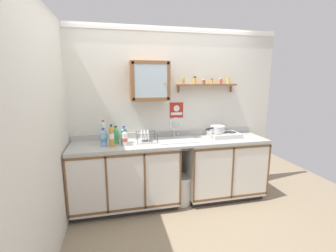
% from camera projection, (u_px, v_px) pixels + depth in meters
% --- Properties ---
extents(floor, '(5.73, 5.73, 0.00)m').
position_uv_depth(floor, '(178.00, 215.00, 3.06)').
color(floor, gray).
rests_on(floor, ground).
extents(back_wall, '(3.33, 0.07, 2.46)m').
position_uv_depth(back_wall, '(167.00, 114.00, 3.44)').
color(back_wall, silver).
rests_on(back_wall, ground).
extents(side_wall_left, '(0.05, 3.43, 2.46)m').
position_uv_depth(side_wall_left, '(47.00, 134.00, 2.24)').
color(side_wall_left, silver).
rests_on(side_wall_left, ground).
extents(lower_cabinet_run, '(1.41, 0.57, 0.88)m').
position_uv_depth(lower_cabinet_run, '(125.00, 177.00, 3.16)').
color(lower_cabinet_run, black).
rests_on(lower_cabinet_run, ground).
extents(lower_cabinet_run_right, '(1.14, 0.57, 0.88)m').
position_uv_depth(lower_cabinet_run_right, '(223.00, 168.00, 3.48)').
color(lower_cabinet_run_right, black).
rests_on(lower_cabinet_run_right, ground).
extents(countertop, '(2.69, 0.60, 0.03)m').
position_uv_depth(countertop, '(172.00, 142.00, 3.21)').
color(countertop, '#B2B2AD').
rests_on(countertop, lower_cabinet_run).
extents(backsplash, '(2.69, 0.02, 0.08)m').
position_uv_depth(backsplash, '(168.00, 134.00, 3.46)').
color(backsplash, '#B2B2AD').
rests_on(backsplash, countertop).
extents(sink, '(0.52, 0.42, 0.41)m').
position_uv_depth(sink, '(176.00, 141.00, 3.27)').
color(sink, silver).
rests_on(sink, countertop).
extents(hot_plate_stove, '(0.43, 0.30, 0.07)m').
position_uv_depth(hot_plate_stove, '(224.00, 135.00, 3.42)').
color(hot_plate_stove, silver).
rests_on(hot_plate_stove, countertop).
extents(saucepan, '(0.33, 0.23, 0.10)m').
position_uv_depth(saucepan, '(217.00, 129.00, 3.40)').
color(saucepan, silver).
rests_on(saucepan, hot_plate_stove).
extents(bottle_opaque_white_0, '(0.07, 0.07, 0.21)m').
position_uv_depth(bottle_opaque_white_0, '(125.00, 138.00, 2.97)').
color(bottle_opaque_white_0, white).
rests_on(bottle_opaque_white_0, countertop).
extents(bottle_soda_green_1, '(0.07, 0.07, 0.23)m').
position_uv_depth(bottle_soda_green_1, '(116.00, 135.00, 3.08)').
color(bottle_soda_green_1, '#4CB266').
rests_on(bottle_soda_green_1, countertop).
extents(bottle_water_clear_2, '(0.07, 0.07, 0.31)m').
position_uv_depth(bottle_water_clear_2, '(104.00, 133.00, 3.08)').
color(bottle_water_clear_2, silver).
rests_on(bottle_water_clear_2, countertop).
extents(bottle_juice_amber_3, '(0.06, 0.06, 0.28)m').
position_uv_depth(bottle_juice_amber_3, '(111.00, 136.00, 2.91)').
color(bottle_juice_amber_3, gold).
rests_on(bottle_juice_amber_3, countertop).
extents(bottle_detergent_teal_4, '(0.09, 0.09, 0.24)m').
position_uv_depth(bottle_detergent_teal_4, '(124.00, 135.00, 3.07)').
color(bottle_detergent_teal_4, teal).
rests_on(bottle_detergent_teal_4, countertop).
extents(bottle_water_blue_5, '(0.08, 0.08, 0.23)m').
position_uv_depth(bottle_water_blue_5, '(104.00, 138.00, 2.95)').
color(bottle_water_blue_5, '#8CB7E0').
rests_on(bottle_water_blue_5, countertop).
extents(dish_rack, '(0.28, 0.23, 0.17)m').
position_uv_depth(dish_rack, '(146.00, 139.00, 3.16)').
color(dish_rack, '#B2B2B7').
rests_on(dish_rack, countertop).
extents(wall_cabinet, '(0.52, 0.31, 0.51)m').
position_uv_depth(wall_cabinet, '(149.00, 81.00, 3.13)').
color(wall_cabinet, brown).
extents(spice_shelf, '(0.89, 0.14, 0.23)m').
position_uv_depth(spice_shelf, '(207.00, 84.00, 3.39)').
color(spice_shelf, brown).
extents(warning_sign, '(0.20, 0.01, 0.22)m').
position_uv_depth(warning_sign, '(176.00, 110.00, 3.43)').
color(warning_sign, '#B2261E').
extents(trash_bin, '(0.29, 0.29, 0.41)m').
position_uv_depth(trash_bin, '(182.00, 189.00, 3.31)').
color(trash_bin, silver).
rests_on(trash_bin, ground).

